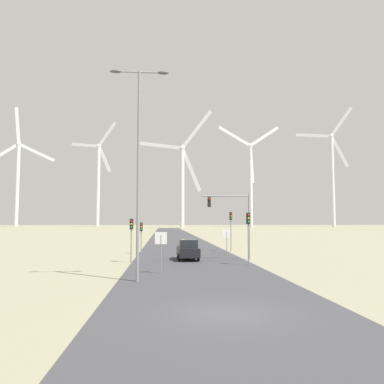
% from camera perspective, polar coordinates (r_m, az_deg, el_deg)
% --- Properties ---
extents(ground_plane, '(600.00, 600.00, 0.00)m').
position_cam_1_polar(ground_plane, '(14.97, 5.02, -17.94)').
color(ground_plane, gray).
extents(road_surface, '(10.00, 240.00, 0.01)m').
position_cam_1_polar(road_surface, '(62.51, -2.20, -7.62)').
color(road_surface, '#38383D').
rests_on(road_surface, ground).
extents(streetlamp, '(3.56, 0.32, 12.59)m').
position_cam_1_polar(streetlamp, '(22.63, -8.14, 6.24)').
color(streetlamp, gray).
rests_on(streetlamp, ground).
extents(stop_sign_near, '(0.81, 0.07, 2.75)m').
position_cam_1_polar(stop_sign_near, '(25.36, -4.76, -7.97)').
color(stop_sign_near, gray).
rests_on(stop_sign_near, ground).
extents(stop_sign_far, '(0.81, 0.07, 2.52)m').
position_cam_1_polar(stop_sign_far, '(40.45, 5.31, -6.87)').
color(stop_sign_far, gray).
rests_on(stop_sign_far, ground).
extents(traffic_light_post_near_left, '(0.28, 0.34, 3.68)m').
position_cam_1_polar(traffic_light_post_near_left, '(32.17, -9.22, -5.79)').
color(traffic_light_post_near_left, gray).
rests_on(traffic_light_post_near_left, ground).
extents(traffic_light_post_near_right, '(0.28, 0.33, 4.15)m').
position_cam_1_polar(traffic_light_post_near_right, '(30.18, 8.58, -5.25)').
color(traffic_light_post_near_right, gray).
rests_on(traffic_light_post_near_right, ground).
extents(traffic_light_post_mid_left, '(0.28, 0.34, 3.33)m').
position_cam_1_polar(traffic_light_post_mid_left, '(40.10, -7.74, -5.89)').
color(traffic_light_post_mid_left, gray).
rests_on(traffic_light_post_mid_left, ground).
extents(traffic_light_post_mid_right, '(0.28, 0.34, 4.50)m').
position_cam_1_polar(traffic_light_post_mid_right, '(43.28, 5.95, -4.69)').
color(traffic_light_post_mid_right, gray).
rests_on(traffic_light_post_mid_right, ground).
extents(traffic_light_mast_overhead, '(4.40, 0.35, 6.01)m').
position_cam_1_polar(traffic_light_mast_overhead, '(34.33, 6.24, -3.11)').
color(traffic_light_mast_overhead, gray).
rests_on(traffic_light_mast_overhead, ground).
extents(car_approaching, '(1.92, 4.15, 1.83)m').
position_cam_1_polar(car_approaching, '(34.11, -0.63, -8.77)').
color(car_approaching, black).
rests_on(car_approaching, ground).
extents(wind_turbine_far_left, '(38.75, 7.05, 71.21)m').
position_cam_1_polar(wind_turbine_far_left, '(243.28, -25.03, 2.36)').
color(wind_turbine_far_left, silver).
rests_on(wind_turbine_far_left, ground).
extents(wind_turbine_left, '(28.11, 6.78, 64.03)m').
position_cam_1_polar(wind_turbine_left, '(234.68, -14.10, 2.14)').
color(wind_turbine_left, silver).
rests_on(wind_turbine_left, ground).
extents(wind_turbine_center, '(38.90, 7.91, 60.42)m').
position_cam_1_polar(wind_turbine_center, '(191.80, -1.50, 2.43)').
color(wind_turbine_center, silver).
rests_on(wind_turbine_center, ground).
extents(wind_turbine_right, '(39.60, 8.70, 62.65)m').
position_cam_1_polar(wind_turbine_right, '(229.79, 8.92, 2.43)').
color(wind_turbine_right, silver).
rests_on(wind_turbine_right, ground).
extents(wind_turbine_far_right, '(32.21, 9.49, 72.03)m').
position_cam_1_polar(wind_turbine_far_right, '(239.89, 20.59, 2.95)').
color(wind_turbine_far_right, silver).
rests_on(wind_turbine_far_right, ground).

